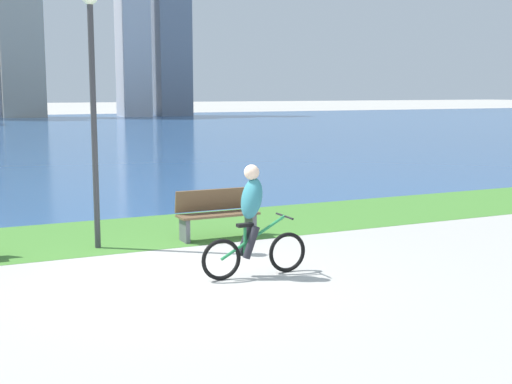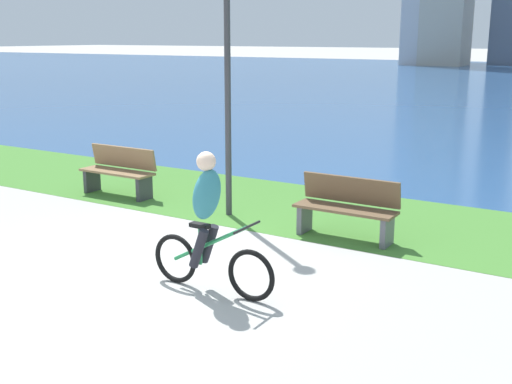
% 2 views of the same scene
% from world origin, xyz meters
% --- Properties ---
extents(ground_plane, '(300.00, 300.00, 0.00)m').
position_xyz_m(ground_plane, '(0.00, 0.00, 0.00)').
color(ground_plane, '#B2AFA8').
extents(grass_strip_bayside, '(120.00, 3.18, 0.01)m').
position_xyz_m(grass_strip_bayside, '(0.00, 3.66, 0.00)').
color(grass_strip_bayside, '#478433').
rests_on(grass_strip_bayside, ground).
extents(cyclist_lead, '(1.67, 0.52, 1.64)m').
position_xyz_m(cyclist_lead, '(0.94, -0.16, 0.83)').
color(cyclist_lead, black).
rests_on(cyclist_lead, ground).
extents(bench_near_path, '(1.50, 0.47, 0.90)m').
position_xyz_m(bench_near_path, '(1.48, 2.52, 0.45)').
color(bench_near_path, brown).
rests_on(bench_near_path, ground).
extents(lamppost_tall, '(0.28, 0.28, 4.36)m').
position_xyz_m(lamppost_tall, '(-0.68, 2.67, 2.81)').
color(lamppost_tall, '#38383D').
rests_on(lamppost_tall, ground).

